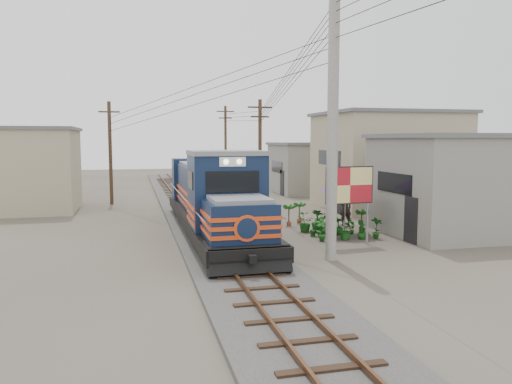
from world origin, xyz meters
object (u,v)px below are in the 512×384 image
object	(u,v)px
billboard	(350,187)
market_umbrella	(345,184)
vendor	(345,208)
locomotive	(212,199)

from	to	relation	value
billboard	market_umbrella	xyz separation A→B (m)	(0.85, 2.30, -0.10)
market_umbrella	vendor	size ratio (longest dim) A/B	1.62
locomotive	vendor	bearing A→B (deg)	7.72
locomotive	billboard	bearing A→B (deg)	-34.13
locomotive	billboard	xyz separation A→B (m)	(5.21, -3.53, 0.76)
locomotive	market_umbrella	size ratio (longest dim) A/B	5.22
billboard	locomotive	bearing A→B (deg)	141.32
billboard	market_umbrella	distance (m)	2.46
vendor	market_umbrella	bearing A→B (deg)	63.64
locomotive	billboard	size ratio (longest dim) A/B	4.68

